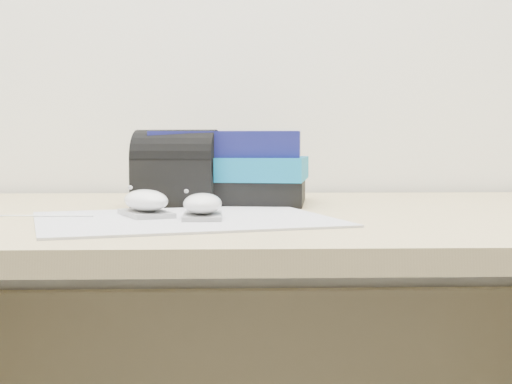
{
  "coord_description": "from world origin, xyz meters",
  "views": [
    {
      "loc": [
        -0.09,
        0.47,
        0.84
      ],
      "look_at": [
        -0.05,
        1.44,
        0.77
      ],
      "focal_mm": 50.0,
      "sensor_mm": 36.0,
      "label": 1
    }
  ],
  "objects_px": {
    "pouch": "(177,169)",
    "mouse_front": "(202,206)",
    "desk": "(284,346)",
    "mouse_rear": "(146,203)",
    "book_stack": "(231,168)"
  },
  "relations": [
    {
      "from": "mouse_rear",
      "to": "pouch",
      "type": "relative_size",
      "value": 0.78
    },
    {
      "from": "book_stack",
      "to": "pouch",
      "type": "distance_m",
      "value": 0.11
    },
    {
      "from": "desk",
      "to": "pouch",
      "type": "xyz_separation_m",
      "value": [
        -0.18,
        0.02,
        0.3
      ]
    },
    {
      "from": "desk",
      "to": "mouse_rear",
      "type": "distance_m",
      "value": 0.37
    },
    {
      "from": "desk",
      "to": "mouse_front",
      "type": "xyz_separation_m",
      "value": [
        -0.13,
        -0.2,
        0.26
      ]
    },
    {
      "from": "mouse_rear",
      "to": "desk",
      "type": "bearing_deg",
      "value": 38.01
    },
    {
      "from": "pouch",
      "to": "mouse_front",
      "type": "bearing_deg",
      "value": -76.76
    },
    {
      "from": "desk",
      "to": "pouch",
      "type": "relative_size",
      "value": 10.63
    },
    {
      "from": "mouse_rear",
      "to": "book_stack",
      "type": "xyz_separation_m",
      "value": [
        0.12,
        0.25,
        0.04
      ]
    },
    {
      "from": "desk",
      "to": "mouse_rear",
      "type": "bearing_deg",
      "value": -141.99
    },
    {
      "from": "mouse_front",
      "to": "pouch",
      "type": "relative_size",
      "value": 0.64
    },
    {
      "from": "book_stack",
      "to": "pouch",
      "type": "xyz_separation_m",
      "value": [
        -0.09,
        -0.06,
        0.0
      ]
    },
    {
      "from": "mouse_front",
      "to": "book_stack",
      "type": "xyz_separation_m",
      "value": [
        0.04,
        0.28,
        0.04
      ]
    },
    {
      "from": "mouse_front",
      "to": "pouch",
      "type": "height_order",
      "value": "pouch"
    },
    {
      "from": "desk",
      "to": "mouse_front",
      "type": "distance_m",
      "value": 0.35
    }
  ]
}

